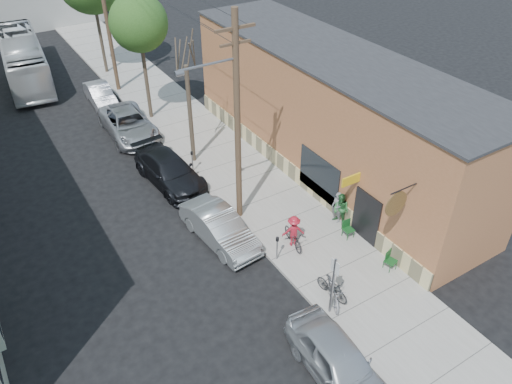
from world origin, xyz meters
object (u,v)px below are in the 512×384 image
utility_pole_near (236,120)px  parked_bike_b (334,291)px  patron_green (341,209)px  patio_chair_a (348,229)px  car_0 (338,362)px  car_1 (219,227)px  car_4 (100,95)px  parking_meter_near (277,245)px  car_2 (170,170)px  car_3 (129,124)px  tree_bare (190,115)px  cyclist (294,231)px  bus (24,59)px  sign_post (333,281)px  parking_meter_far (192,158)px  patio_chair_b (391,261)px  patron_grey (337,207)px  tree_leafy_mid (139,23)px  parked_bike_a (332,287)px

utility_pole_near → parked_bike_b: (0.45, -6.78, -4.76)m
utility_pole_near → patron_green: bearing=-39.4°
utility_pole_near → patio_chair_a: 7.23m
utility_pole_near → car_0: size_ratio=2.13×
utility_pole_near → car_1: utility_pole_near is taller
utility_pole_near → car_4: bearing=96.0°
car_0 → parking_meter_near: bearing=80.0°
car_2 → car_3: (0.00, 6.16, 0.00)m
tree_bare → patron_green: size_ratio=3.39×
tree_bare → cyclist: bearing=-86.1°
car_4 → bus: (-3.43, 7.16, 0.95)m
parking_meter_near → tree_bare: size_ratio=0.22×
parking_meter_near → car_2: 8.30m
sign_post → utility_pole_near: (0.04, 7.16, 3.58)m
parked_bike_b → cyclist: bearing=109.6°
sign_post → parked_bike_b: bearing=37.4°
parking_meter_far → car_4: size_ratio=0.30×
patio_chair_b → car_4: 23.40m
tree_bare → patio_chair_b: (3.24, -12.46, -2.41)m
patron_grey → car_1: bearing=-127.8°
tree_bare → parking_meter_far: bearing=-118.3°
utility_pole_near → bus: bearing=102.4°
patio_chair_a → car_3: 15.70m
patio_chair_a → patron_grey: bearing=80.3°
parking_meter_far → patio_chair_a: size_ratio=1.41×
tree_bare → car_4: 10.79m
tree_bare → patio_chair_b: 13.10m
cyclist → car_0: size_ratio=0.33×
car_1 → car_3: car_3 is taller
parking_meter_far → tree_leafy_mid: bearing=85.8°
car_1 → parking_meter_far: bearing=70.2°
utility_pole_near → car_2: utility_pole_near is taller
tree_leafy_mid → car_0: bearing=-95.3°
parking_meter_far → parked_bike_b: 11.58m
tree_leafy_mid → car_3: size_ratio=1.41×
parked_bike_a → parked_bike_b: size_ratio=0.86×
parking_meter_far → tree_bare: (0.55, 1.02, 2.02)m
cyclist → car_4: (-2.71, 19.29, -0.26)m
tree_bare → car_1: tree_bare is taller
car_1 → car_0: bearing=-95.7°
parking_meter_near → utility_pole_near: 5.69m
car_1 → bus: size_ratio=0.40×
patio_chair_b → parking_meter_far: bearing=91.5°
utility_pole_near → tree_bare: bearing=86.0°
car_0 → car_4: size_ratio=1.15×
parked_bike_a → tree_bare: bearing=81.9°
sign_post → patio_chair_b: sign_post is taller
patron_grey → patron_green: patron_green is taller
car_0 → bus: 32.96m
car_3 → bus: (-3.53, 12.53, 0.84)m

